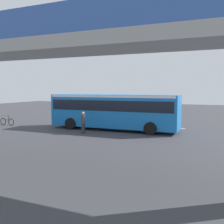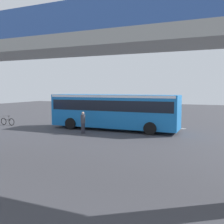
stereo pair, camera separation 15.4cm
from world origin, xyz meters
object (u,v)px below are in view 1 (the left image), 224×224
at_px(city_bus, 113,109).
at_px(bicycle_black, 7,122).
at_px(traffic_sign, 101,104).
at_px(pedestrian, 83,123).

distance_m(city_bus, bicycle_black, 11.16).
distance_m(bicycle_black, traffic_sign, 10.23).
bearing_deg(city_bus, bicycle_black, 8.01).
relative_size(city_bus, bicycle_black, 6.52).
bearing_deg(traffic_sign, bicycle_black, 44.99).
relative_size(city_bus, pedestrian, 6.44).
relative_size(bicycle_black, pedestrian, 0.99).
distance_m(city_bus, pedestrian, 3.27).
height_order(bicycle_black, traffic_sign, traffic_sign).
xyz_separation_m(city_bus, bicycle_black, (10.95, 1.54, -1.51)).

